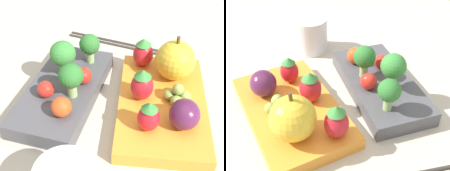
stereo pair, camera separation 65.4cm
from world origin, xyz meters
TOP-DOWN VIEW (x-y plane):
  - ground_plane at (0.00, 0.00)m, footprint 4.00×4.00m
  - bento_box_savoury at (0.00, 0.06)m, footprint 0.20×0.10m
  - bento_box_fruit at (0.01, -0.08)m, footprint 0.22×0.15m
  - broccoli_floret_0 at (-0.02, 0.04)m, footprint 0.03×0.03m
  - broccoli_floret_1 at (0.06, 0.04)m, footprint 0.03×0.03m
  - broccoli_floret_2 at (0.02, 0.07)m, footprint 0.04×0.04m
  - cherry_tomato_0 at (-0.03, 0.08)m, footprint 0.02×0.02m
  - cherry_tomato_1 at (-0.06, 0.05)m, footprint 0.03×0.03m
  - cherry_tomato_2 at (0.01, 0.04)m, footprint 0.02×0.02m
  - apple at (0.06, -0.09)m, footprint 0.06×0.06m
  - strawberry_0 at (-0.05, -0.07)m, footprint 0.03×0.03m
  - strawberry_1 at (0.01, -0.05)m, footprint 0.03×0.03m
  - strawberry_2 at (0.08, -0.04)m, footprint 0.03×0.03m
  - plum at (-0.03, -0.11)m, footprint 0.04×0.04m
  - grape_cluster at (0.01, -0.10)m, footprint 0.04×0.04m
  - chopsticks_pair at (0.16, 0.01)m, footprint 0.04×0.21m

SIDE VIEW (x-z plane):
  - ground_plane at x=0.00m, z-range 0.00..0.00m
  - chopsticks_pair at x=0.16m, z-range 0.00..0.01m
  - bento_box_fruit at x=0.01m, z-range 0.00..0.02m
  - bento_box_savoury at x=0.00m, z-range 0.00..0.02m
  - grape_cluster at x=0.01m, z-range 0.02..0.04m
  - cherry_tomato_0 at x=-0.03m, z-range 0.02..0.05m
  - cherry_tomato_2 at x=0.01m, z-range 0.02..0.05m
  - cherry_tomato_1 at x=-0.06m, z-range 0.02..0.05m
  - plum at x=-0.03m, z-range 0.02..0.06m
  - strawberry_0 at x=-0.05m, z-range 0.02..0.06m
  - strawberry_2 at x=0.08m, z-range 0.02..0.07m
  - strawberry_1 at x=0.01m, z-range 0.02..0.07m
  - apple at x=0.06m, z-range 0.01..0.08m
  - broccoli_floret_1 at x=0.06m, z-range 0.03..0.08m
  - broccoli_floret_0 at x=-0.02m, z-range 0.03..0.08m
  - broccoli_floret_2 at x=0.02m, z-range 0.03..0.09m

